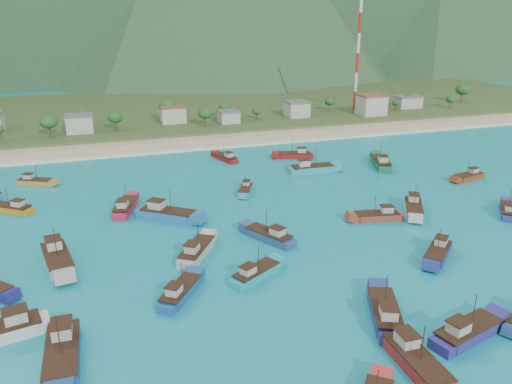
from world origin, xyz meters
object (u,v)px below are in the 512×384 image
object	(u,v)px
boat_26	(415,361)
boat_24	(469,177)
boat_9	(125,208)
boat_12	(312,169)
boat_18	(225,158)
boat_23	(180,293)
boat_8	(246,190)
boat_21	(378,217)
boat_16	(57,259)
boat_32	(35,182)
boat_10	(385,314)
boat_25	(295,156)
boat_11	(413,208)
boat_15	(12,209)
boat_30	(438,253)
boat_29	(508,211)
boat_22	(269,236)
radio_tower	(358,53)
boat_5	(63,354)
boat_7	(167,215)
boat_14	(467,333)
boat_28	(381,163)

from	to	relation	value
boat_26	boat_24	bearing A→B (deg)	-133.56
boat_9	boat_12	world-z (taller)	boat_12
boat_18	boat_23	size ratio (longest dim) A/B	1.01
boat_8	boat_21	bearing A→B (deg)	155.59
boat_16	boat_32	world-z (taller)	boat_16
boat_10	boat_25	bearing A→B (deg)	99.18
boat_18	boat_32	xyz separation A→B (m)	(-51.67, -6.17, -0.05)
boat_11	boat_15	bearing A→B (deg)	13.41
boat_11	boat_12	bearing A→B (deg)	-42.66
boat_30	boat_29	bearing A→B (deg)	-107.20
boat_16	boat_24	distance (m)	101.71
boat_18	boat_22	size ratio (longest dim) A/B	0.92
boat_25	boat_9	bearing A→B (deg)	135.50
boat_11	boat_9	bearing A→B (deg)	12.98
boat_26	boat_30	size ratio (longest dim) A/B	1.19
boat_8	boat_26	distance (m)	67.46
boat_18	boat_21	xyz separation A→B (m)	(18.94, -53.57, 0.06)
radio_tower	boat_32	bearing A→B (deg)	-154.36
radio_tower	boat_24	distance (m)	94.48
boat_5	boat_18	distance (m)	91.61
boat_7	radio_tower	bearing A→B (deg)	171.62
boat_14	boat_26	xyz separation A→B (m)	(-9.98, -2.84, 0.02)
boat_12	boat_32	world-z (taller)	boat_12
boat_8	boat_23	distance (m)	48.45
boat_16	boat_30	distance (m)	66.81
boat_7	boat_26	size ratio (longest dim) A/B	1.08
boat_11	boat_29	xyz separation A→B (m)	(18.65, -7.59, -0.17)
boat_15	boat_28	world-z (taller)	boat_28
boat_9	boat_32	world-z (taller)	boat_9
radio_tower	boat_24	world-z (taller)	radio_tower
boat_21	boat_7	bearing A→B (deg)	82.46
boat_8	boat_28	xyz separation A→B (m)	(42.76, 8.78, 0.45)
boat_9	boat_16	world-z (taller)	boat_16
boat_30	boat_32	size ratio (longest dim) A/B	1.04
boat_10	boat_22	distance (m)	30.70
boat_12	boat_30	world-z (taller)	boat_12
boat_5	radio_tower	bearing A→B (deg)	-129.60
boat_24	boat_32	xyz separation A→B (m)	(-107.73, 30.80, -0.04)
boat_15	boat_32	world-z (taller)	boat_15
boat_16	boat_14	bearing A→B (deg)	132.65
boat_26	boat_14	bearing A→B (deg)	-163.41
radio_tower	boat_10	world-z (taller)	radio_tower
boat_12	boat_21	bearing A→B (deg)	1.93
boat_10	boat_30	distance (m)	23.95
boat_16	boat_26	bearing A→B (deg)	124.78
boat_7	boat_25	xyz separation A→B (m)	(43.69, 35.47, -0.26)
radio_tower	boat_22	distance (m)	135.84
boat_14	boat_21	xyz separation A→B (m)	(10.31, 39.50, -0.15)
boat_22	boat_29	size ratio (longest dim) A/B	1.17
radio_tower	boat_11	distance (m)	116.02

